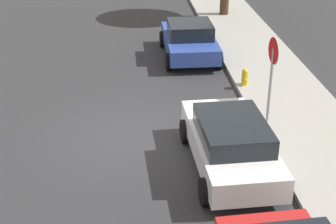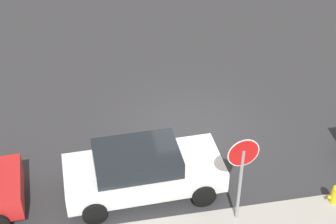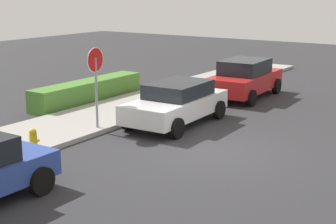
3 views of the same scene
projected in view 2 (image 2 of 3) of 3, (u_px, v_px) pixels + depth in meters
ground_plane at (190, 131)px, 16.21m from camera, size 60.00×60.00×0.00m
stop_sign at (242, 167)px, 12.10m from camera, size 0.78×0.08×2.67m
parked_car_white at (142, 170)px, 13.66m from camera, size 4.25×2.10×1.40m
fire_hydrant at (335, 196)px, 13.40m from camera, size 0.30×0.22×0.72m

